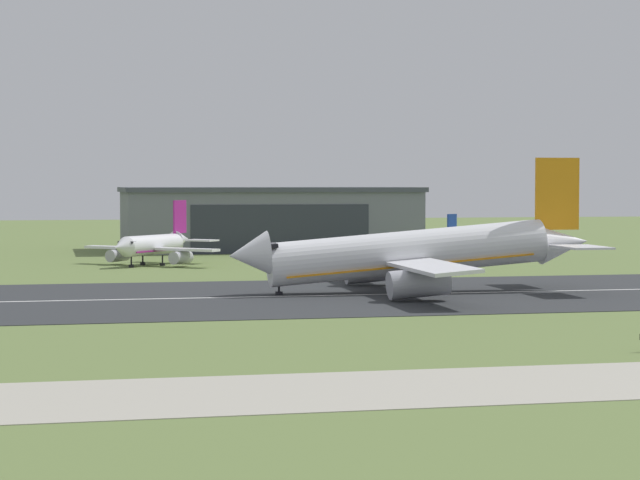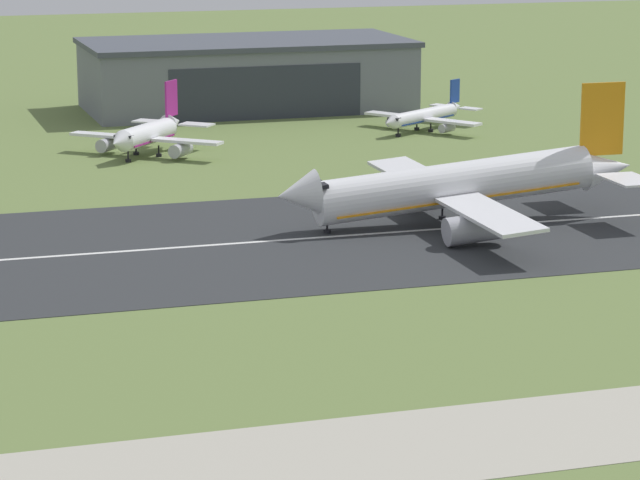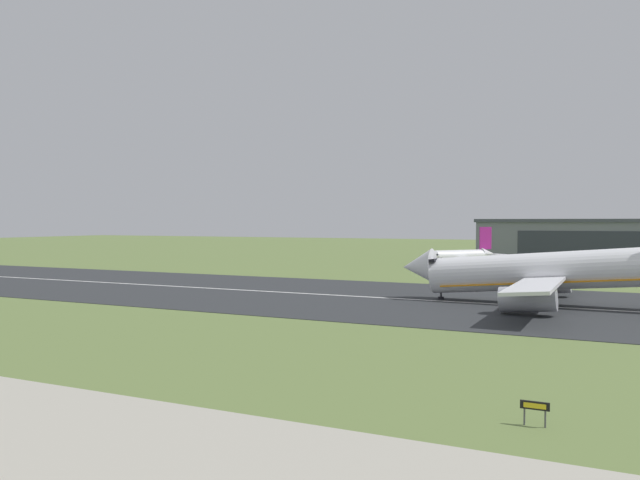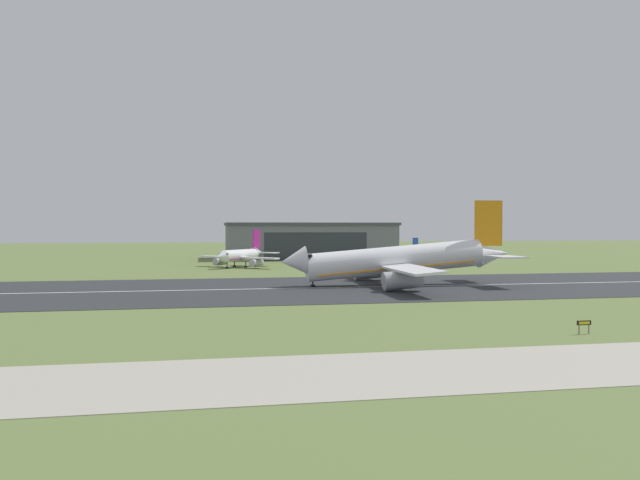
{
  "view_description": "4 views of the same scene",
  "coord_description": "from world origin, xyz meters",
  "views": [
    {
      "loc": [
        -15.18,
        -40.37,
        12.74
      ],
      "look_at": [
        13.45,
        90.25,
        6.68
      ],
      "focal_mm": 70.0,
      "sensor_mm": 36.0,
      "label": 1
    },
    {
      "loc": [
        -39.45,
        -59.18,
        38.21
      ],
      "look_at": [
        2.31,
        75.09,
        5.16
      ],
      "focal_mm": 85.0,
      "sensor_mm": 36.0,
      "label": 2
    },
    {
      "loc": [
        33.12,
        10.05,
        11.32
      ],
      "look_at": [
        -4.75,
        90.29,
        8.7
      ],
      "focal_mm": 35.0,
      "sensor_mm": 36.0,
      "label": 3
    },
    {
      "loc": [
        -8.85,
        -11.2,
        11.07
      ],
      "look_at": [
        7.81,
        77.29,
        8.99
      ],
      "focal_mm": 35.0,
      "sensor_mm": 36.0,
      "label": 4
    }
  ],
  "objects": [
    {
      "name": "airplane_parked_west",
      "position": [
        0.86,
        154.38,
        3.08
      ],
      "size": [
        21.22,
        20.33,
        10.06
      ],
      "color": "white",
      "rests_on": "ground_plane"
    },
    {
      "name": "airplane_parked_centre",
      "position": [
        47.24,
        163.7,
        2.36
      ],
      "size": [
        20.11,
        19.23,
        7.4
      ],
      "color": "white",
      "rests_on": "ground_plane"
    },
    {
      "name": "runway_centreline",
      "position": [
        0.0,
        96.99,
        0.07
      ],
      "size": [
        424.49,
        0.7,
        0.01
      ],
      "primitive_type": "cube",
      "color": "silver",
      "rests_on": "runway_strip"
    },
    {
      "name": "ground_plane",
      "position": [
        0.0,
        48.49,
        0.0
      ],
      "size": [
        711.66,
        711.66,
        0.0
      ],
      "primitive_type": "plane",
      "color": "olive"
    },
    {
      "name": "airplane_landing",
      "position": [
        26.12,
        98.74,
        4.54
      ],
      "size": [
        43.71,
        43.72,
        15.82
      ],
      "color": "white",
      "rests_on": "ground_plane"
    },
    {
      "name": "runway_strip",
      "position": [
        0.0,
        96.99,
        0.03
      ],
      "size": [
        471.66,
        46.15,
        0.06
      ],
      "primitive_type": "cube",
      "color": "#2B2D30",
      "rests_on": "ground_plane"
    },
    {
      "name": "hangar_building",
      "position": [
        26.43,
        195.95,
        6.04
      ],
      "size": [
        56.02,
        27.3,
        12.04
      ],
      "color": "slate",
      "rests_on": "ground_plane"
    },
    {
      "name": "taxiway_road",
      "position": [
        0.0,
        33.78,
        0.03
      ],
      "size": [
        353.74,
        14.13,
        0.05
      ],
      "primitive_type": "cube",
      "color": "#A8A393",
      "rests_on": "ground_plane"
    }
  ]
}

